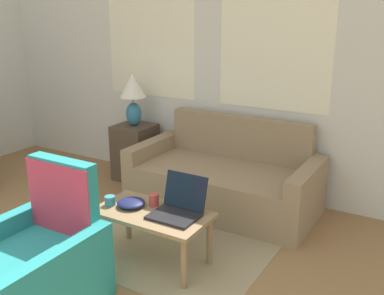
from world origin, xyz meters
TOP-DOWN VIEW (x-y plane):
  - wall_back at (-0.00, 3.60)m, footprint 6.62×0.06m
  - rug at (0.34, 2.53)m, footprint 1.54×1.88m
  - couch at (0.36, 3.15)m, footprint 1.74×0.86m
  - armchair at (-0.00, 1.15)m, footprint 0.71×0.84m
  - side_table at (-0.83, 3.30)m, footprint 0.40×0.40m
  - table_lamp at (-0.83, 3.30)m, footprint 0.28×0.28m
  - coffee_table at (0.34, 1.97)m, footprint 0.85×0.46m
  - laptop at (0.52, 2.03)m, footprint 0.34×0.33m
  - cup_navy at (0.29, 2.07)m, footprint 0.07×0.07m
  - cup_yellow at (-0.01, 1.91)m, footprint 0.08×0.08m
  - snack_bowl at (0.14, 1.97)m, footprint 0.21×0.21m

SIDE VIEW (x-z plane):
  - rug at x=0.34m, z-range 0.00..0.01m
  - couch at x=0.36m, z-range -0.16..0.66m
  - armchair at x=0.00m, z-range -0.19..0.71m
  - side_table at x=-0.83m, z-range 0.00..0.61m
  - coffee_table at x=0.34m, z-range 0.15..0.55m
  - snack_bowl at x=0.14m, z-range 0.41..0.46m
  - cup_yellow at x=-0.01m, z-range 0.41..0.48m
  - cup_navy at x=0.29m, z-range 0.41..0.50m
  - laptop at x=0.52m, z-range 0.33..0.60m
  - table_lamp at x=-0.83m, z-range 0.69..1.25m
  - wall_back at x=0.00m, z-range 0.01..2.61m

